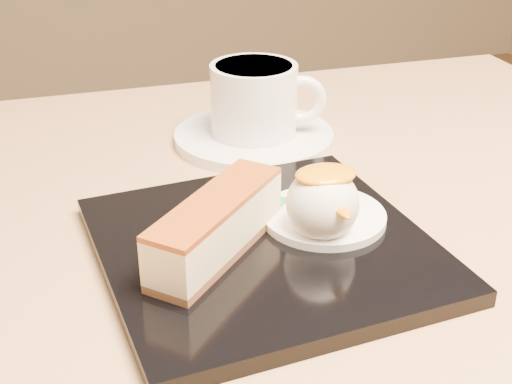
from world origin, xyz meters
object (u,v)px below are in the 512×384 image
object	(u,v)px
ice_cream_scoop	(323,204)
coffee_cup	(256,98)
cheesecake	(216,226)
saucer	(254,137)
dessert_plate	(264,248)

from	to	relation	value
ice_cream_scoop	coffee_cup	bearing A→B (deg)	86.31
cheesecake	saucer	world-z (taller)	cheesecake
saucer	coffee_cup	world-z (taller)	coffee_cup
ice_cream_scoop	saucer	distance (m)	0.20
cheesecake	saucer	bearing A→B (deg)	21.34
cheesecake	ice_cream_scoop	xyz separation A→B (m)	(0.08, 0.00, 0.01)
dessert_plate	coffee_cup	world-z (taller)	coffee_cup
ice_cream_scoop	cheesecake	bearing A→B (deg)	-180.00
coffee_cup	dessert_plate	bearing A→B (deg)	-86.72
dessert_plate	ice_cream_scoop	size ratio (longest dim) A/B	4.34
coffee_cup	saucer	bearing A→B (deg)	180.00
cheesecake	dessert_plate	bearing A→B (deg)	-37.22
ice_cream_scoop	saucer	xyz separation A→B (m)	(0.01, 0.20, -0.03)
dessert_plate	cheesecake	xyz separation A→B (m)	(-0.04, -0.01, 0.03)
dessert_plate	saucer	size ratio (longest dim) A/B	1.47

